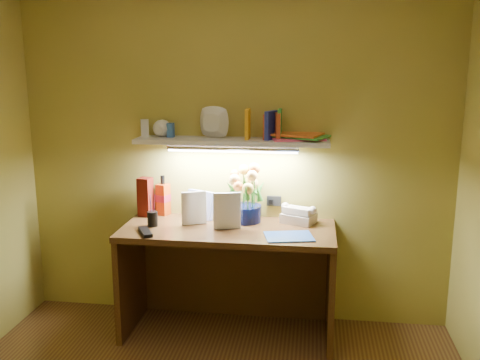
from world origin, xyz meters
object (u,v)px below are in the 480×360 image
desk_clock (307,217)px  desk (228,281)px  flower_bouquet (245,194)px  whisky_bottle (163,195)px  telephone (299,214)px

desk_clock → desk: bearing=-157.4°
desk → flower_bouquet: size_ratio=3.61×
flower_bouquet → whisky_bottle: size_ratio=1.36×
whisky_bottle → telephone: bearing=-4.0°
flower_bouquet → desk_clock: flower_bouquet is taller
whisky_bottle → desk: bearing=-26.4°
desk_clock → whisky_bottle: bearing=178.0°
desk → flower_bouquet: bearing=61.1°
desk_clock → whisky_bottle: size_ratio=0.24×
telephone → desk_clock: 0.07m
flower_bouquet → telephone: 0.39m
flower_bouquet → telephone: (0.36, 0.02, -0.13)m
desk → desk_clock: 0.69m
desk → whisky_bottle: whisky_bottle is taller
flower_bouquet → telephone: size_ratio=1.83×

